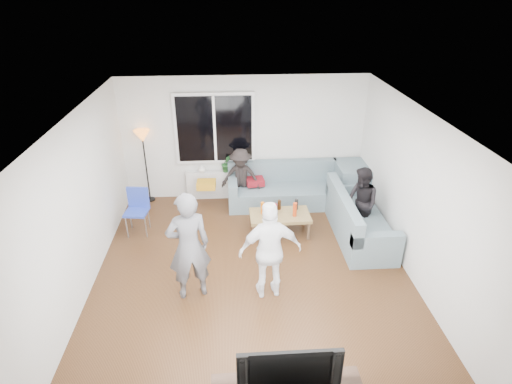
{
  "coord_description": "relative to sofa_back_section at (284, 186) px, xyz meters",
  "views": [
    {
      "loc": [
        -0.3,
        -5.44,
        4.24
      ],
      "look_at": [
        0.1,
        0.6,
        1.15
      ],
      "focal_mm": 29.25,
      "sensor_mm": 36.0,
      "label": 1
    }
  ],
  "objects": [
    {
      "name": "spectator_back",
      "position": [
        -0.89,
        0.03,
        0.2
      ],
      "size": [
        0.87,
        0.6,
        1.24
      ],
      "primitive_type": "imported",
      "rotation": [
        0.0,
        0.0,
        -0.18
      ],
      "color": "black",
      "rests_on": "floor"
    },
    {
      "name": "television",
      "position": [
        -0.57,
        -4.77,
        0.32
      ],
      "size": [
        1.05,
        0.14,
        0.61
      ],
      "primitive_type": "imported",
      "color": "black",
      "rests_on": "tv_console"
    },
    {
      "name": "window_glass",
      "position": [
        -1.39,
        0.38,
        1.12
      ],
      "size": [
        1.5,
        0.02,
        1.35
      ],
      "primitive_type": "cube",
      "color": "black",
      "rests_on": "window_frame"
    },
    {
      "name": "floor_lamp",
      "position": [
        -2.84,
        0.35,
        0.36
      ],
      "size": [
        0.32,
        0.32,
        1.56
      ],
      "primitive_type": null,
      "color": "orange",
      "rests_on": "floor"
    },
    {
      "name": "sofa_back_section",
      "position": [
        0.0,
        0.0,
        0.0
      ],
      "size": [
        2.3,
        0.85,
        0.85
      ],
      "primitive_type": null,
      "color": "slate",
      "rests_on": "floor"
    },
    {
      "name": "player_left",
      "position": [
        -1.72,
        -2.74,
        0.43
      ],
      "size": [
        0.71,
        0.56,
        1.71
      ],
      "primitive_type": "imported",
      "rotation": [
        0.0,
        0.0,
        3.41
      ],
      "color": "#535459",
      "rests_on": "floor"
    },
    {
      "name": "ceiling",
      "position": [
        -0.79,
        -2.27,
        2.2
      ],
      "size": [
        5.0,
        5.5,
        0.04
      ],
      "primitive_type": "cube",
      "color": "white",
      "rests_on": "ground"
    },
    {
      "name": "window_mullion",
      "position": [
        -1.39,
        0.37,
        1.12
      ],
      "size": [
        0.05,
        0.03,
        1.35
      ],
      "primitive_type": "cube",
      "color": "white",
      "rests_on": "window_frame"
    },
    {
      "name": "window_frame",
      "position": [
        -1.39,
        0.42,
        1.12
      ],
      "size": [
        1.62,
        0.06,
        1.47
      ],
      "primitive_type": "cube",
      "color": "white",
      "rests_on": "wall_back"
    },
    {
      "name": "bottle_a",
      "position": [
        -0.53,
        -1.08,
        0.09
      ],
      "size": [
        0.07,
        0.07,
        0.23
      ],
      "primitive_type": "cylinder",
      "color": "#D5630C",
      "rests_on": "coffee_table"
    },
    {
      "name": "wall_left",
      "position": [
        -3.31,
        -2.27,
        0.88
      ],
      "size": [
        0.04,
        5.5,
        2.6
      ],
      "primitive_type": "cube",
      "color": "silver",
      "rests_on": "ground"
    },
    {
      "name": "sofa_right_section",
      "position": [
        1.23,
        -1.34,
        0.0
      ],
      "size": [
        2.0,
        0.85,
        0.85
      ],
      "primitive_type": null,
      "rotation": [
        0.0,
        0.0,
        1.57
      ],
      "color": "slate",
      "rests_on": "floor"
    },
    {
      "name": "cushion_red",
      "position": [
        -0.6,
        0.06,
        0.09
      ],
      "size": [
        0.39,
        0.34,
        0.13
      ],
      "primitive_type": "cube",
      "rotation": [
        0.0,
        0.0,
        0.12
      ],
      "color": "maroon",
      "rests_on": "sofa_back_section"
    },
    {
      "name": "wall_front",
      "position": [
        -0.79,
        -5.04,
        0.88
      ],
      "size": [
        5.0,
        0.04,
        2.6
      ],
      "primitive_type": "cube",
      "color": "silver",
      "rests_on": "ground"
    },
    {
      "name": "bottle_b",
      "position": [
        -0.34,
        -1.26,
        0.09
      ],
      "size": [
        0.08,
        0.08,
        0.22
      ],
      "primitive_type": "cylinder",
      "color": "#188924",
      "rests_on": "coffee_table"
    },
    {
      "name": "cushion_yellow",
      "position": [
        -1.6,
        -0.02,
        0.09
      ],
      "size": [
        0.39,
        0.33,
        0.14
      ],
      "primitive_type": "cube",
      "rotation": [
        0.0,
        0.0,
        -0.03
      ],
      "color": "orange",
      "rests_on": "sofa_back_section"
    },
    {
      "name": "vase",
      "position": [
        -1.7,
        0.35,
        0.28
      ],
      "size": [
        0.18,
        0.18,
        0.17
      ],
      "primitive_type": "imported",
      "rotation": [
        0.0,
        0.0,
        -0.17
      ],
      "color": "white",
      "rests_on": "radiator"
    },
    {
      "name": "coffee_table",
      "position": [
        -0.21,
        -1.13,
        -0.22
      ],
      "size": [
        1.11,
        0.62,
        0.4
      ],
      "primitive_type": "cube",
      "rotation": [
        0.0,
        0.0,
        0.02
      ],
      "color": "olive",
      "rests_on": "floor"
    },
    {
      "name": "bottle_d",
      "position": [
        0.04,
        -1.21,
        0.11
      ],
      "size": [
        0.07,
        0.07,
        0.27
      ],
      "primitive_type": "cylinder",
      "color": "red",
      "rests_on": "coffee_table"
    },
    {
      "name": "spectator_right",
      "position": [
        1.23,
        -1.29,
        0.24
      ],
      "size": [
        0.67,
        0.77,
        1.33
      ],
      "primitive_type": "imported",
      "rotation": [
        0.0,
        0.0,
        -1.27
      ],
      "color": "black",
      "rests_on": "floor"
    },
    {
      "name": "potted_plant",
      "position": [
        -1.18,
        0.35,
        0.38
      ],
      "size": [
        0.24,
        0.22,
        0.38
      ],
      "primitive_type": "imported",
      "rotation": [
        0.0,
        0.0,
        0.25
      ],
      "color": "#255E29",
      "rests_on": "radiator"
    },
    {
      "name": "player_right",
      "position": [
        -0.56,
        -2.8,
        0.35
      ],
      "size": [
        0.94,
        0.46,
        1.55
      ],
      "primitive_type": "imported",
      "rotation": [
        0.0,
        0.0,
        3.23
      ],
      "color": "white",
      "rests_on": "floor"
    },
    {
      "name": "wall_right",
      "position": [
        1.73,
        -2.27,
        0.88
      ],
      "size": [
        0.04,
        5.5,
        2.6
      ],
      "primitive_type": "cube",
      "color": "silver",
      "rests_on": "ground"
    },
    {
      "name": "wall_back",
      "position": [
        -0.79,
        0.5,
        0.88
      ],
      "size": [
        5.0,
        0.04,
        2.6
      ],
      "primitive_type": "cube",
      "color": "silver",
      "rests_on": "ground"
    },
    {
      "name": "floor",
      "position": [
        -0.79,
        -2.27,
        -0.45
      ],
      "size": [
        5.0,
        5.5,
        0.04
      ],
      "primitive_type": "cube",
      "color": "#56351C",
      "rests_on": "ground"
    },
    {
      "name": "side_chair",
      "position": [
        -2.84,
        -0.94,
        0.01
      ],
      "size": [
        0.45,
        0.45,
        0.86
      ],
      "primitive_type": null,
      "rotation": [
        0.0,
        0.0,
        -0.13
      ],
      "color": "#2A42B7",
      "rests_on": "floor"
    },
    {
      "name": "sofa_corner",
      "position": [
        1.53,
        0.0,
        0.0
      ],
      "size": [
        0.85,
        0.85,
        0.85
      ],
      "primitive_type": "cube",
      "color": "slate",
      "rests_on": "floor"
    },
    {
      "name": "pitcher",
      "position": [
        -0.34,
        -1.06,
        0.06
      ],
      "size": [
        0.17,
        0.17,
        0.17
      ],
      "primitive_type": "cylinder",
      "color": "maroon",
      "rests_on": "coffee_table"
    },
    {
      "name": "bottle_e",
      "position": [
        0.11,
        -0.96,
        0.08
      ],
      "size": [
        0.07,
        0.07,
        0.21
      ],
      "primitive_type": "cylinder",
      "color": "black",
      "rests_on": "coffee_table"
    },
    {
      "name": "bottle_c",
      "position": [
        -0.21,
        -0.94,
        0.07
      ],
      "size": [
        0.07,
        0.07,
        0.19
      ],
      "primitive_type": "cylinder",
      "color": "black",
      "rests_on": "coffee_table"
    },
    {
      "name": "radiator",
      "position": [
        -1.39,
        0.38,
        -0.11
      ],
      "size": [
        1.3,
        0.12,
        0.62
      ],
      "primitive_type": "cube",
      "color": "silver",
      "rests_on": "floor"
    }
  ]
}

